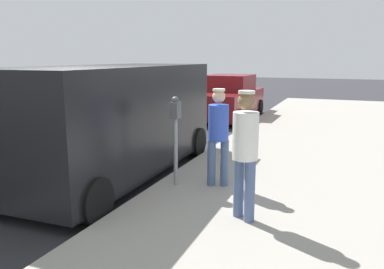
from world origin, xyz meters
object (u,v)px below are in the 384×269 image
Objects in this scene: pedestrian_in_blue at (218,131)px; parked_van at (113,118)px; parking_meter_near at (175,126)px; parked_sedan_ahead at (228,99)px; pedestrian_in_white at (245,147)px.

parked_van is (-2.18, 0.19, 0.06)m from pedestrian_in_blue.
pedestrian_in_blue is 0.32× the size of parked_van.
parked_van reaches higher than parking_meter_near.
parking_meter_near is at bearing -79.25° from parked_sedan_ahead.
parking_meter_near is 0.92× the size of pedestrian_in_blue.
parked_van reaches higher than parked_sedan_ahead.
parked_sedan_ahead is at bearing 100.75° from parking_meter_near.
parked_van is at bearing 154.61° from pedestrian_in_white.
parked_sedan_ahead is at bearing 90.64° from parked_van.
parked_sedan_ahead is at bearing 107.98° from pedestrian_in_white.
parking_meter_near is 0.87× the size of pedestrian_in_white.
pedestrian_in_white is 1.43m from pedestrian_in_blue.
pedestrian_in_blue is at bearing 18.31° from parking_meter_near.
parked_van is 7.96m from parked_sedan_ahead.
pedestrian_in_white is at bearing -25.39° from parked_van.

